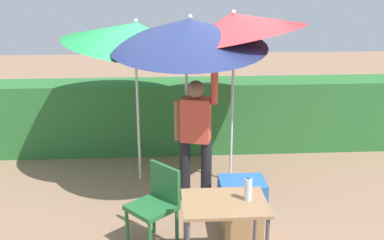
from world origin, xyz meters
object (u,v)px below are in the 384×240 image
folding_table (224,211)px  chair_plastic (156,201)px  umbrella_yellow (136,35)px  cooler_box (242,196)px  umbrella_orange (188,33)px  bottle_water (248,189)px  umbrella_rainbow (234,26)px  crate_cardboard (242,222)px  person_vendor (196,132)px

folding_table → chair_plastic: bearing=138.7°
umbrella_yellow → cooler_box: umbrella_yellow is taller
umbrella_orange → cooler_box: (0.63, -0.54, -1.94)m
umbrella_orange → chair_plastic: (-0.41, -1.16, -1.65)m
bottle_water → chair_plastic: bearing=147.8°
umbrella_rainbow → folding_table: 2.58m
crate_cardboard → bottle_water: 0.98m
person_vendor → cooler_box: (0.55, -0.38, -0.72)m
chair_plastic → folding_table: 0.89m
umbrella_rainbow → folding_table: umbrella_rainbow is taller
bottle_water → cooler_box: bearing=82.1°
umbrella_yellow → umbrella_rainbow: bearing=-10.1°
cooler_box → person_vendor: bearing=145.6°
person_vendor → folding_table: person_vendor is taller
umbrella_rainbow → bottle_water: 2.42m
cooler_box → folding_table: (-0.39, -1.19, 0.47)m
umbrella_orange → chair_plastic: 2.05m
crate_cardboard → folding_table: size_ratio=0.53×
umbrella_yellow → person_vendor: bearing=-43.7°
bottle_water → person_vendor: bearing=104.0°
umbrella_yellow → cooler_box: size_ratio=4.31×
umbrella_rainbow → chair_plastic: bearing=-124.4°
person_vendor → bottle_water: person_vendor is taller
chair_plastic → bottle_water: bottle_water is taller
crate_cardboard → umbrella_orange: bearing=117.0°
bottle_water → umbrella_rainbow: bearing=86.1°
umbrella_rainbow → crate_cardboard: size_ratio=6.12×
person_vendor → umbrella_yellow: bearing=136.3°
chair_plastic → bottle_water: 1.11m
crate_cardboard → folding_table: (-0.30, -0.66, 0.52)m
umbrella_rainbow → chair_plastic: (-1.02, -1.48, -1.69)m
umbrella_orange → chair_plastic: umbrella_orange is taller
person_vendor → crate_cardboard: (0.46, -0.90, -0.76)m
umbrella_yellow → bottle_water: size_ratio=10.09×
umbrella_rainbow → crate_cardboard: umbrella_rainbow is taller
person_vendor → umbrella_orange: bearing=116.6°
umbrella_rainbow → bottle_water: (-0.14, -2.04, -1.30)m
umbrella_orange → crate_cardboard: umbrella_orange is taller
umbrella_rainbow → cooler_box: size_ratio=4.64×
cooler_box → bottle_water: bearing=-97.9°
umbrella_rainbow → umbrella_orange: size_ratio=1.05×
cooler_box → bottle_water: size_ratio=2.34×
person_vendor → chair_plastic: size_ratio=2.11×
folding_table → bottle_water: 0.31m
crate_cardboard → umbrella_rainbow: bearing=87.4°
umbrella_orange → person_vendor: 1.23m
folding_table → bottle_water: (0.22, 0.02, 0.21)m
umbrella_orange → folding_table: 2.28m
umbrella_yellow → bottle_water: umbrella_yellow is taller
umbrella_yellow → bottle_water: 2.78m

